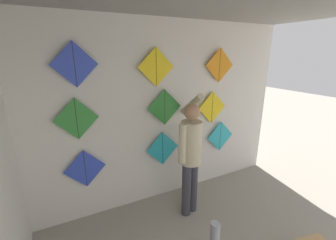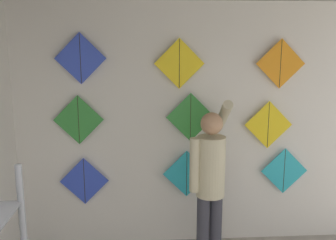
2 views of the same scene
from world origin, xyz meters
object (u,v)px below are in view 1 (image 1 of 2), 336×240
Objects in this scene: kite_3 at (77,119)px; kite_6 at (74,64)px; kite_2 at (220,136)px; kite_4 at (165,107)px; kite_0 at (85,169)px; kite_8 at (220,65)px; kite_1 at (163,149)px; kite_5 at (212,107)px; kite_7 at (156,67)px; shopkeeper at (190,150)px.

kite_6 is (0.05, 0.00, 0.67)m from kite_3.
kite_2 is 1.30m from kite_4.
kite_4 is at bearing 0.00° from kite_3.
kite_3 is (-0.03, 0.00, 0.71)m from kite_0.
kite_6 is (-1.19, 0.00, 0.66)m from kite_4.
kite_8 reaches higher than kite_2.
kite_3 is 1.00× the size of kite_4.
kite_4 reaches higher than kite_1.
kite_5 is 1.24m from kite_7.
shopkeeper reaches higher than kite_1.
kite_6 is (-1.34, 0.52, 1.18)m from shopkeeper.
kite_0 is at bearing 180.00° from kite_1.
shopkeeper is 3.24× the size of kite_2.
kite_5 is (2.14, 0.00, -0.08)m from kite_3.
shopkeeper is 1.11m from kite_2.
kite_4 is at bearing 0.00° from kite_6.
shopkeeper is at bearing -70.97° from kite_1.
kite_6 is at bearing 0.00° from kite_3.
kite_6 is 1.07m from kite_7.
kite_1 is at bearing 180.00° from kite_2.
kite_1 is at bearing 180.00° from kite_8.
kite_5 is at bearing 0.00° from kite_4.
kite_3 reaches higher than kite_0.
kite_7 is at bearing 101.80° from shopkeeper.
kite_4 is 1.00× the size of kite_7.
kite_6 is at bearing 180.00° from kite_2.
kite_6 is 2.19m from kite_8.
kite_8 is (0.85, 0.52, 1.11)m from shopkeeper.
kite_8 is at bearing 15.80° from shopkeeper.
kite_7 is (1.12, 0.00, 0.61)m from kite_3.
kite_6 reaches higher than kite_2.
kite_1 is 1.00× the size of kite_7.
kite_1 is at bearing 93.25° from shopkeeper.
kite_2 is (1.15, 0.00, 0.01)m from kite_1.
kite_7 is 1.13m from kite_8.
kite_7 reaches higher than kite_8.
kite_5 is at bearing 0.00° from kite_0.
kite_2 is at bearing 0.00° from kite_5.
kite_0 is at bearing 180.00° from kite_7.
kite_4 is 1.00× the size of kite_6.
kite_7 reaches higher than kite_3.
kite_5 is at bearing 180.00° from kite_8.
kite_7 is (-1.25, 0.00, 1.26)m from kite_2.
kite_1 is 1.63m from kite_8.
kite_0 is 1.00× the size of kite_7.
kite_2 is 0.60m from kite_5.
kite_4 is at bearing 180.00° from kite_2.
kite_2 is 1.00× the size of kite_3.
kite_8 is (2.24, 0.00, 0.61)m from kite_3.
kite_8 reaches higher than shopkeeper.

